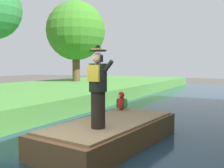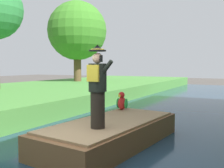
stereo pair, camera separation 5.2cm
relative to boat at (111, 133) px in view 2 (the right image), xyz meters
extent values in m
cube|color=brown|center=(0.00, 0.00, -0.02)|extent=(2.18, 4.35, 0.56)
cube|color=#997A56|center=(0.00, 0.00, 0.28)|extent=(2.01, 4.00, 0.05)
cylinder|color=black|center=(0.11, -0.82, 0.72)|extent=(0.32, 0.32, 0.82)
cylinder|color=black|center=(0.11, -0.82, 1.44)|extent=(0.40, 0.40, 0.62)
cube|color=gold|center=(0.11, -1.01, 1.54)|extent=(0.28, 0.06, 0.36)
sphere|color=#DBA884|center=(0.11, -0.82, 1.86)|extent=(0.23, 0.23, 0.23)
cylinder|color=black|center=(0.11, -0.82, 2.03)|extent=(0.38, 0.38, 0.03)
cone|color=black|center=(0.11, -0.82, 2.10)|extent=(0.26, 0.26, 0.12)
cylinder|color=gold|center=(0.11, -0.82, 2.05)|extent=(0.29, 0.29, 0.02)
cylinder|color=black|center=(0.33, -0.86, 1.62)|extent=(0.38, 0.09, 0.43)
cube|color=black|center=(0.24, -0.88, 1.85)|extent=(0.03, 0.08, 0.15)
ellipsoid|color=red|center=(-0.48, 1.60, 0.51)|extent=(0.26, 0.32, 0.40)
sphere|color=red|center=(-0.48, 1.56, 0.78)|extent=(0.20, 0.20, 0.20)
cone|color=yellow|center=(-0.48, 1.46, 0.77)|extent=(0.09, 0.09, 0.09)
ellipsoid|color=green|center=(-0.62, 1.60, 0.51)|extent=(0.08, 0.20, 0.32)
ellipsoid|color=green|center=(-0.34, 1.60, 0.51)|extent=(0.08, 0.20, 0.32)
cylinder|color=brown|center=(-9.22, 11.20, 1.62)|extent=(0.59, 0.59, 2.37)
sphere|color=#3A7D24|center=(-9.22, 11.20, 4.42)|extent=(4.62, 4.62, 4.62)
camera|label=1|loc=(3.10, -5.73, 1.71)|focal=41.81mm
camera|label=2|loc=(3.14, -5.71, 1.71)|focal=41.81mm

